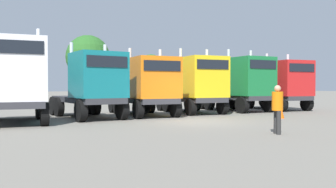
{
  "coord_description": "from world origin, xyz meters",
  "views": [
    {
      "loc": [
        -10.96,
        -14.37,
        1.77
      ],
      "look_at": [
        1.5,
        4.91,
        1.25
      ],
      "focal_mm": 39.39,
      "sensor_mm": 36.0,
      "label": 1
    }
  ],
  "objects_px": {
    "semi_truck_green": "(245,84)",
    "semi_truck_red": "(284,85)",
    "semi_truck_white": "(17,81)",
    "visitor_in_hivis": "(277,106)",
    "traffic_cone_near": "(281,112)",
    "semi_truck_orange": "(149,86)",
    "semi_truck_yellow": "(199,85)",
    "semi_truck_teal": "(93,85)"
  },
  "relations": [
    {
      "from": "semi_truck_orange",
      "to": "semi_truck_red",
      "type": "bearing_deg",
      "value": 95.5
    },
    {
      "from": "semi_truck_yellow",
      "to": "semi_truck_orange",
      "type": "bearing_deg",
      "value": -79.6
    },
    {
      "from": "semi_truck_teal",
      "to": "semi_truck_white",
      "type": "bearing_deg",
      "value": -77.2
    },
    {
      "from": "semi_truck_white",
      "to": "traffic_cone_near",
      "type": "relative_size",
      "value": 8.28
    },
    {
      "from": "semi_truck_orange",
      "to": "semi_truck_green",
      "type": "distance_m",
      "value": 7.39
    },
    {
      "from": "semi_truck_white",
      "to": "semi_truck_orange",
      "type": "height_order",
      "value": "semi_truck_white"
    },
    {
      "from": "semi_truck_white",
      "to": "traffic_cone_near",
      "type": "bearing_deg",
      "value": 81.88
    },
    {
      "from": "semi_truck_green",
      "to": "traffic_cone_near",
      "type": "distance_m",
      "value": 5.37
    },
    {
      "from": "semi_truck_white",
      "to": "semi_truck_orange",
      "type": "relative_size",
      "value": 0.95
    },
    {
      "from": "semi_truck_white",
      "to": "semi_truck_red",
      "type": "height_order",
      "value": "semi_truck_white"
    },
    {
      "from": "semi_truck_teal",
      "to": "visitor_in_hivis",
      "type": "height_order",
      "value": "semi_truck_teal"
    },
    {
      "from": "semi_truck_white",
      "to": "semi_truck_teal",
      "type": "distance_m",
      "value": 4.04
    },
    {
      "from": "semi_truck_green",
      "to": "traffic_cone_near",
      "type": "height_order",
      "value": "semi_truck_green"
    },
    {
      "from": "semi_truck_yellow",
      "to": "semi_truck_teal",
      "type": "bearing_deg",
      "value": -81.66
    },
    {
      "from": "semi_truck_teal",
      "to": "semi_truck_red",
      "type": "distance_m",
      "value": 14.15
    },
    {
      "from": "semi_truck_yellow",
      "to": "traffic_cone_near",
      "type": "height_order",
      "value": "semi_truck_yellow"
    },
    {
      "from": "semi_truck_green",
      "to": "visitor_in_hivis",
      "type": "relative_size",
      "value": 3.59
    },
    {
      "from": "semi_truck_white",
      "to": "semi_truck_yellow",
      "type": "height_order",
      "value": "semi_truck_white"
    },
    {
      "from": "semi_truck_orange",
      "to": "visitor_in_hivis",
      "type": "relative_size",
      "value": 3.61
    },
    {
      "from": "semi_truck_orange",
      "to": "semi_truck_yellow",
      "type": "bearing_deg",
      "value": 99.45
    },
    {
      "from": "semi_truck_green",
      "to": "visitor_in_hivis",
      "type": "distance_m",
      "value": 11.68
    },
    {
      "from": "semi_truck_white",
      "to": "semi_truck_orange",
      "type": "bearing_deg",
      "value": 105.54
    },
    {
      "from": "semi_truck_green",
      "to": "semi_truck_red",
      "type": "xyz_separation_m",
      "value": [
        3.43,
        -0.42,
        -0.05
      ]
    },
    {
      "from": "semi_truck_yellow",
      "to": "semi_truck_green",
      "type": "xyz_separation_m",
      "value": [
        3.78,
        -0.21,
        0.05
      ]
    },
    {
      "from": "semi_truck_yellow",
      "to": "traffic_cone_near",
      "type": "bearing_deg",
      "value": 29.31
    },
    {
      "from": "semi_truck_orange",
      "to": "visitor_in_hivis",
      "type": "bearing_deg",
      "value": 9.03
    },
    {
      "from": "semi_truck_red",
      "to": "visitor_in_hivis",
      "type": "height_order",
      "value": "semi_truck_red"
    },
    {
      "from": "semi_truck_orange",
      "to": "visitor_in_hivis",
      "type": "distance_m",
      "value": 9.25
    },
    {
      "from": "semi_truck_orange",
      "to": "semi_truck_green",
      "type": "bearing_deg",
      "value": 97.35
    },
    {
      "from": "semi_truck_teal",
      "to": "traffic_cone_near",
      "type": "distance_m",
      "value": 10.2
    },
    {
      "from": "visitor_in_hivis",
      "to": "semi_truck_orange",
      "type": "bearing_deg",
      "value": 118.94
    },
    {
      "from": "semi_truck_yellow",
      "to": "semi_truck_red",
      "type": "height_order",
      "value": "semi_truck_yellow"
    },
    {
      "from": "semi_truck_green",
      "to": "semi_truck_yellow",
      "type": "bearing_deg",
      "value": -87.0
    },
    {
      "from": "semi_truck_white",
      "to": "semi_truck_yellow",
      "type": "relative_size",
      "value": 1.0
    },
    {
      "from": "semi_truck_teal",
      "to": "semi_truck_yellow",
      "type": "xyz_separation_m",
      "value": [
        6.92,
        -0.14,
        -0.0
      ]
    },
    {
      "from": "traffic_cone_near",
      "to": "semi_truck_yellow",
      "type": "bearing_deg",
      "value": 109.82
    },
    {
      "from": "semi_truck_red",
      "to": "semi_truck_teal",
      "type": "bearing_deg",
      "value": -82.25
    },
    {
      "from": "semi_truck_orange",
      "to": "semi_truck_white",
      "type": "bearing_deg",
      "value": -76.49
    },
    {
      "from": "semi_truck_white",
      "to": "semi_truck_green",
      "type": "distance_m",
      "value": 14.65
    },
    {
      "from": "visitor_in_hivis",
      "to": "traffic_cone_near",
      "type": "height_order",
      "value": "visitor_in_hivis"
    },
    {
      "from": "semi_truck_orange",
      "to": "semi_truck_yellow",
      "type": "xyz_separation_m",
      "value": [
        3.61,
        0.06,
        0.08
      ]
    },
    {
      "from": "semi_truck_white",
      "to": "semi_truck_yellow",
      "type": "bearing_deg",
      "value": 104.19
    }
  ]
}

